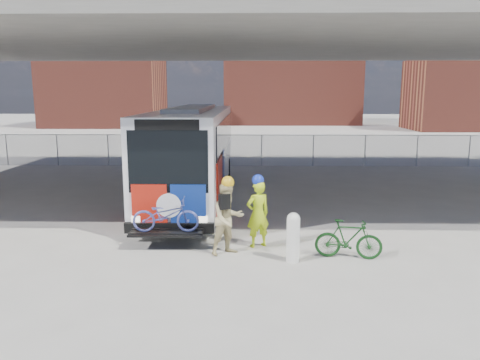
{
  "coord_description": "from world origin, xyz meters",
  "views": [
    {
      "loc": [
        0.25,
        -15.08,
        4.22
      ],
      "look_at": [
        -0.02,
        -1.06,
        1.6
      ],
      "focal_mm": 35.0,
      "sensor_mm": 36.0,
      "label": 1
    }
  ],
  "objects_px": {
    "bus": "(193,146)",
    "cyclist_hivis": "(258,212)",
    "bike_parked": "(349,239)",
    "bollard": "(293,236)",
    "cyclist_tan": "(228,218)"
  },
  "relations": [
    {
      "from": "cyclist_hivis",
      "to": "cyclist_tan",
      "type": "xyz_separation_m",
      "value": [
        -0.8,
        -0.65,
        0.01
      ]
    },
    {
      "from": "bollard",
      "to": "bike_parked",
      "type": "bearing_deg",
      "value": 10.15
    },
    {
      "from": "cyclist_tan",
      "to": "bike_parked",
      "type": "height_order",
      "value": "cyclist_tan"
    },
    {
      "from": "bus",
      "to": "bollard",
      "type": "distance_m",
      "value": 8.34
    },
    {
      "from": "cyclist_tan",
      "to": "bike_parked",
      "type": "xyz_separation_m",
      "value": [
        3.12,
        -0.27,
        -0.48
      ]
    },
    {
      "from": "cyclist_hivis",
      "to": "bike_parked",
      "type": "relative_size",
      "value": 1.19
    },
    {
      "from": "cyclist_tan",
      "to": "bike_parked",
      "type": "relative_size",
      "value": 1.23
    },
    {
      "from": "bus",
      "to": "bike_parked",
      "type": "distance_m",
      "value": 8.84
    },
    {
      "from": "bollard",
      "to": "bike_parked",
      "type": "xyz_separation_m",
      "value": [
        1.45,
        0.26,
        -0.17
      ]
    },
    {
      "from": "cyclist_hivis",
      "to": "bus",
      "type": "bearing_deg",
      "value": -93.73
    },
    {
      "from": "bollard",
      "to": "cyclist_hivis",
      "type": "xyz_separation_m",
      "value": [
        -0.87,
        1.17,
        0.3
      ]
    },
    {
      "from": "cyclist_hivis",
      "to": "bike_parked",
      "type": "bearing_deg",
      "value": 133.17
    },
    {
      "from": "bus",
      "to": "cyclist_hivis",
      "type": "xyz_separation_m",
      "value": [
        2.5,
        -6.32,
        -1.12
      ]
    },
    {
      "from": "bus",
      "to": "cyclist_hivis",
      "type": "relative_size",
      "value": 6.31
    },
    {
      "from": "cyclist_tan",
      "to": "bike_parked",
      "type": "bearing_deg",
      "value": -38.46
    }
  ]
}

